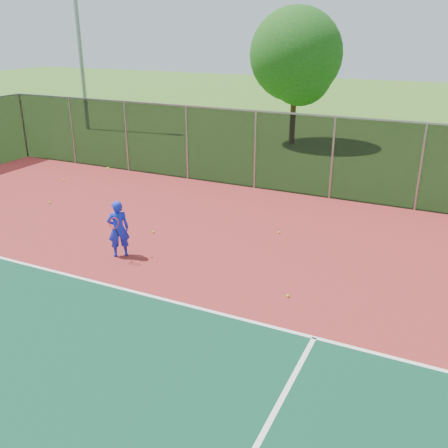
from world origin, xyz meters
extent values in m
plane|color=#35631C|center=(0.00, 0.00, 0.00)|extent=(120.00, 120.00, 0.00)
cube|color=maroon|center=(0.00, 2.00, 0.01)|extent=(30.00, 20.00, 0.02)
cube|color=white|center=(2.00, 3.00, 0.03)|extent=(22.00, 0.10, 0.00)
cube|color=black|center=(0.00, 12.00, 1.52)|extent=(30.00, 0.04, 3.00)
cube|color=gray|center=(0.00, 12.00, 3.02)|extent=(30.00, 0.06, 0.06)
imported|color=#1726D9|center=(-3.95, 4.55, 0.82)|extent=(0.69, 0.68, 1.60)
cylinder|color=black|center=(-3.80, 4.30, 0.83)|extent=(0.03, 0.15, 0.27)
torus|color=#A51414|center=(-3.80, 4.20, 1.13)|extent=(0.30, 0.13, 0.29)
sphere|color=#CFE01A|center=(-4.20, 4.65, 2.46)|extent=(0.07, 0.07, 0.07)
sphere|color=#CFE01A|center=(0.98, 4.35, 0.06)|extent=(0.07, 0.07, 0.07)
sphere|color=#CFE01A|center=(-8.92, 7.08, 0.06)|extent=(0.07, 0.07, 0.07)
sphere|color=#CFE01A|center=(-4.03, 6.32, 0.06)|extent=(0.07, 0.07, 0.07)
sphere|color=#CFE01A|center=(-10.45, 9.47, 0.06)|extent=(0.07, 0.07, 0.07)
sphere|color=#CFE01A|center=(-0.52, 7.95, 0.06)|extent=(0.07, 0.07, 0.07)
cylinder|color=gray|center=(-17.15, 19.07, 6.35)|extent=(0.24, 0.24, 12.70)
cylinder|color=#372014|center=(-4.27, 20.51, 1.35)|extent=(0.30, 0.30, 2.69)
sphere|color=#164813|center=(-4.27, 20.51, 4.64)|extent=(4.79, 4.79, 4.79)
sphere|color=#164813|center=(-3.87, 20.21, 3.74)|extent=(3.29, 3.29, 3.29)
camera|label=1|loc=(4.03, -5.53, 5.88)|focal=40.00mm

